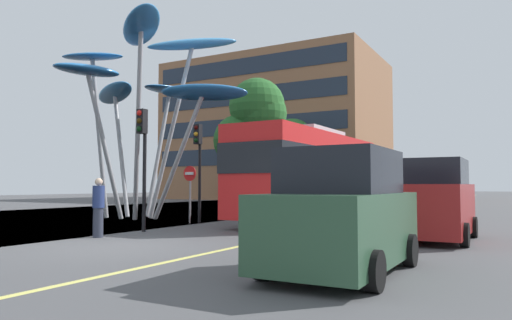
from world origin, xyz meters
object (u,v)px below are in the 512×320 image
Objects in this scene: traffic_light_kerb_near at (143,143)px; pedestrian at (98,207)px; red_bus at (310,171)px; no_entry_sign at (190,185)px; car_parked_mid at (432,202)px; traffic_light_opposite at (322,168)px; car_parked_near at (342,215)px; leaf_sculpture at (146,78)px; traffic_light_island_mid at (268,159)px; traffic_light_kerb_far at (198,152)px.

traffic_light_kerb_near reaches higher than pedestrian.
traffic_light_kerb_near is (-3.18, -6.47, 0.80)m from red_bus.
car_parked_mid is at bearing -8.62° from no_entry_sign.
no_entry_sign is at bearing 171.38° from car_parked_mid.
traffic_light_opposite is 21.60m from car_parked_near.
leaf_sculpture reaches higher than red_bus.
pedestrian is (0.08, -10.74, -1.93)m from traffic_light_island_mid.
traffic_light_opposite is (-0.11, 16.24, -0.28)m from traffic_light_kerb_near.
leaf_sculpture is at bearing 160.04° from no_entry_sign.
traffic_light_kerb_near is (4.36, -4.88, -3.64)m from leaf_sculpture.
traffic_light_kerb_near is 1.12× the size of traffic_light_opposite.
car_parked_mid is (8.65, -6.73, -1.74)m from traffic_light_island_mid.
no_entry_sign is (-3.98, -2.89, -0.55)m from red_bus.
red_bus is at bearing 141.51° from car_parked_mid.
no_entry_sign reaches higher than car_parked_mid.
traffic_light_island_mid is at bearing 143.11° from red_bus.
pedestrian is at bearing -89.53° from traffic_light_opposite.
traffic_light_kerb_near reaches higher than red_bus.
red_bus is 2.52× the size of car_parked_mid.
traffic_light_opposite is at bearing 108.62° from red_bus.
pedestrian is at bearing -89.55° from traffic_light_island_mid.
pedestrian is at bearing -83.71° from traffic_light_kerb_far.
traffic_light_kerb_far is at bearing 96.29° from pedestrian.
traffic_light_opposite is 2.08× the size of pedestrian.
pedestrian is (-7.98, 1.86, -0.13)m from car_parked_near.
leaf_sculpture is 5.34m from traffic_light_kerb_far.
leaf_sculpture is at bearing -136.99° from traffic_light_island_mid.
traffic_light_opposite is 0.91× the size of car_parked_near.
traffic_light_kerb_near is at bearing 155.18° from car_parked_near.
leaf_sculpture is at bearing 145.23° from car_parked_near.
pedestrian is 0.75× the size of no_entry_sign.
traffic_light_kerb_far is 5.06m from traffic_light_island_mid.
traffic_light_island_mid is 0.98× the size of car_parked_near.
traffic_light_kerb_far is at bearing -96.20° from traffic_light_island_mid.
leaf_sculpture is at bearing 123.14° from pedestrian.
red_bus is at bearing -36.89° from traffic_light_island_mid.
traffic_light_opposite is (0.48, 12.37, -0.27)m from traffic_light_kerb_far.
traffic_light_island_mid is 10.91m from pedestrian.
traffic_light_island_mid is 15.07m from car_parked_near.
pedestrian is at bearing -110.71° from red_bus.
car_parked_mid is at bearing -58.26° from traffic_light_opposite.
traffic_light_kerb_near is 8.90m from traffic_light_island_mid.
traffic_light_opposite reaches higher than no_entry_sign.
pedestrian is at bearing -88.96° from traffic_light_kerb_near.
pedestrian is at bearing -81.30° from no_entry_sign.
traffic_light_opposite is at bearing 90.47° from pedestrian.
leaf_sculpture is 14.32m from car_parked_mid.
car_parked_near is at bearing -57.38° from traffic_light_island_mid.
traffic_light_kerb_far is 1.11× the size of traffic_light_opposite.
traffic_light_opposite is (4.24, 11.36, -3.92)m from leaf_sculpture.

